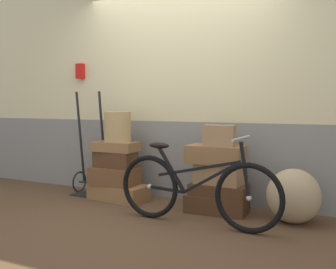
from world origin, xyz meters
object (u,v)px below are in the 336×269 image
Objects in this scene: suitcase_5 at (219,190)px; burlap_sack at (293,196)px; suitcase_7 at (216,154)px; suitcase_8 at (219,135)px; suitcase_0 at (119,192)px; suitcase_6 at (220,174)px; suitcase_1 at (114,176)px; luggage_trolley at (91,170)px; bicycle at (195,189)px; suitcase_2 at (115,159)px; suitcase_3 at (116,146)px; suitcase_4 at (217,204)px; wicker_basket at (118,127)px.

burlap_sack reaches higher than suitcase_5.
suitcase_8 is at bearing -32.04° from suitcase_7.
suitcase_6 is at bearing 7.92° from suitcase_0.
burlap_sack is (0.76, -0.01, -0.56)m from suitcase_8.
suitcase_1 is 0.46m from luggage_trolley.
burlap_sack is at bearing 29.73° from bicycle.
suitcase_0 is at bearing -173.58° from suitcase_6.
suitcase_6 reaches higher than suitcase_1.
suitcase_3 reaches higher than suitcase_2.
suitcase_6 is (1.30, 0.03, -0.23)m from suitcase_3.
suitcase_0 is 0.54× the size of luggage_trolley.
suitcase_4 is at bearing 178.10° from burlap_sack.
wicker_basket is (-1.27, -0.00, 0.64)m from suitcase_5.
suitcase_2 is 1.33m from bicycle.
wicker_basket reaches higher than suitcase_4.
wicker_basket reaches higher than burlap_sack.
suitcase_6 is (1.26, 0.04, 0.32)m from suitcase_0.
suitcase_1 is 1.13× the size of suitcase_2.
suitcase_3 is 0.89× the size of suitcase_7.
wicker_basket reaches higher than suitcase_1.
bicycle reaches higher than suitcase_1.
suitcase_1 is 2.08m from burlap_sack.
suitcase_4 is at bearing 0.03° from wicker_basket.
luggage_trolley is (-1.75, 0.07, -0.11)m from suitcase_6.
suitcase_8 is at bearing -76.00° from suitcase_6.
suitcase_5 is (1.26, 0.01, 0.15)m from suitcase_0.
suitcase_3 is 0.88× the size of suitcase_5.
suitcase_7 is at bearing 0.80° from wicker_basket.
luggage_trolley is (-0.46, 0.12, -0.18)m from suitcase_2.
suitcase_1 is at bearing -112.30° from suitcase_3.
suitcase_0 is 0.21m from suitcase_1.
burlap_sack is (2.06, -0.01, -0.23)m from suitcase_2.
wicker_basket is at bearing 173.50° from suitcase_8.
suitcase_3 is 0.83× the size of suitcase_4.
suitcase_2 is at bearing -178.62° from suitcase_7.
suitcase_5 is at bearing -18.19° from suitcase_7.
suitcase_2 is 0.51m from luggage_trolley.
suitcase_5 is 0.38m from suitcase_7.
suitcase_1 is 0.35m from suitcase_3.
luggage_trolley is at bearing 167.97° from suitcase_2.
luggage_trolley is at bearing 177.06° from burlap_sack.
bicycle is (1.23, -0.48, -0.15)m from suitcase_2.
suitcase_3 is at bearing 173.45° from suitcase_8.
luggage_trolley is at bearing 170.28° from suitcase_8.
suitcase_6 is 0.93× the size of burlap_sack.
suitcase_2 is at bearing -82.61° from suitcase_3.
wicker_basket reaches higher than suitcase_3.
suitcase_4 is 1.08× the size of suitcase_7.
suitcase_0 is at bearing 179.45° from burlap_sack.
suitcase_4 is 1.48m from wicker_basket.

